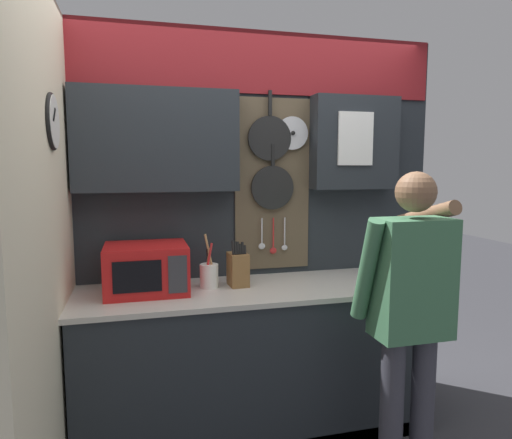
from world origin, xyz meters
TOP-DOWN VIEW (x-y plane):
  - ground_plane at (0.00, 0.00)m, footprint 14.00×14.00m
  - base_cabinet_counter at (0.00, -0.00)m, footprint 2.15×0.68m
  - back_wall_unit at (-0.02, 0.31)m, footprint 2.72×0.22m
  - side_wall at (-1.09, -0.38)m, footprint 0.07×1.60m
  - microwave at (-0.65, 0.06)m, footprint 0.47×0.40m
  - knife_block at (-0.10, 0.06)m, footprint 0.12×0.16m
  - utensil_crock at (-0.28, 0.06)m, footprint 0.11×0.11m
  - person at (0.63, -0.67)m, footprint 0.54×0.64m

SIDE VIEW (x-z plane):
  - ground_plane at x=0.00m, z-range 0.00..0.00m
  - base_cabinet_counter at x=0.00m, z-range 0.00..0.92m
  - person at x=0.63m, z-range 0.15..1.78m
  - utensil_crock at x=-0.28m, z-range 0.83..1.16m
  - knife_block at x=-0.10m, z-range 0.88..1.17m
  - microwave at x=-0.65m, z-range 0.92..1.20m
  - side_wall at x=-1.09m, z-range 0.01..2.53m
  - back_wall_unit at x=-0.02m, z-range 0.25..2.77m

